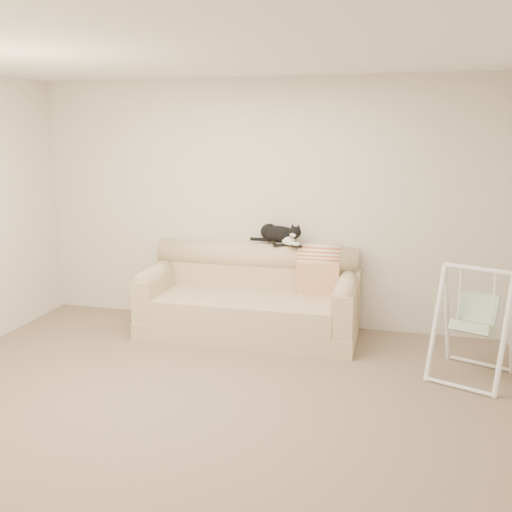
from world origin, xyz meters
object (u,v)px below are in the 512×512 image
(sofa, at_px, (250,300))
(baby_swing, at_px, (474,323))
(tuxedo_cat, at_px, (280,234))
(remote_a, at_px, (281,244))
(remote_b, at_px, (295,245))

(sofa, distance_m, baby_swing, 2.20)
(tuxedo_cat, relative_size, baby_swing, 0.59)
(baby_swing, bearing_deg, sofa, 163.68)
(remote_a, distance_m, tuxedo_cat, 0.11)
(sofa, bearing_deg, remote_b, 26.11)
(remote_b, bearing_deg, sofa, -153.89)
(tuxedo_cat, height_order, baby_swing, tuxedo_cat)
(remote_a, height_order, baby_swing, baby_swing)
(sofa, relative_size, remote_b, 14.00)
(sofa, relative_size, baby_swing, 2.25)
(sofa, height_order, remote_a, remote_a)
(remote_b, bearing_deg, baby_swing, -26.17)
(remote_b, height_order, baby_swing, baby_swing)
(remote_b, distance_m, baby_swing, 1.92)
(remote_b, xyz_separation_m, tuxedo_cat, (-0.18, 0.05, 0.10))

